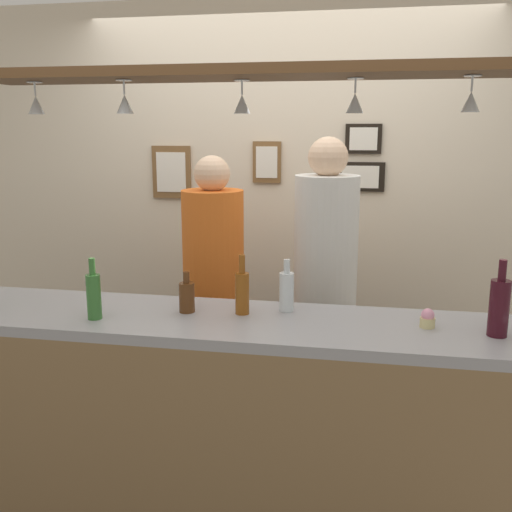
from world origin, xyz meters
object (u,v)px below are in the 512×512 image
(picture_frame_lower_pair, at_px, (360,177))
(bottle_soda_clear, at_px, (287,290))
(cupcake, at_px, (428,319))
(picture_frame_crest, at_px, (267,162))
(picture_frame_caricature, at_px, (172,172))
(bottle_wine_dark_red, at_px, (499,306))
(person_middle_orange_shirt, at_px, (214,276))
(person_right_white_patterned_shirt, at_px, (325,269))
(picture_frame_upper_small, at_px, (363,139))
(bottle_beer_green_import, at_px, (94,295))
(bottle_beer_amber_tall, at_px, (242,291))
(bottle_beer_brown_stubby, at_px, (187,296))

(picture_frame_lower_pair, bearing_deg, bottle_soda_clear, -102.64)
(cupcake, distance_m, picture_frame_crest, 1.72)
(bottle_soda_clear, bearing_deg, picture_frame_caricature, 126.60)
(bottle_wine_dark_red, height_order, picture_frame_caricature, picture_frame_caricature)
(person_middle_orange_shirt, relative_size, person_right_white_patterned_shirt, 0.94)
(person_middle_orange_shirt, distance_m, picture_frame_upper_small, 1.25)
(bottle_beer_green_import, height_order, bottle_beer_amber_tall, same)
(picture_frame_caricature, bearing_deg, cupcake, -42.08)
(picture_frame_crest, bearing_deg, person_right_white_patterned_shirt, -55.87)
(bottle_beer_brown_stubby, height_order, bottle_beer_amber_tall, bottle_beer_amber_tall)
(bottle_beer_brown_stubby, height_order, picture_frame_lower_pair, picture_frame_lower_pair)
(person_middle_orange_shirt, bearing_deg, person_right_white_patterned_shirt, -0.00)
(bottle_soda_clear, distance_m, bottle_wine_dark_red, 0.86)
(person_middle_orange_shirt, relative_size, bottle_beer_brown_stubby, 9.28)
(bottle_beer_brown_stubby, height_order, bottle_beer_green_import, bottle_beer_green_import)
(bottle_soda_clear, xyz_separation_m, bottle_beer_green_import, (-0.78, -0.26, 0.01))
(bottle_beer_amber_tall, xyz_separation_m, picture_frame_caricature, (-0.76, 1.34, 0.40))
(bottle_beer_brown_stubby, relative_size, bottle_wine_dark_red, 0.60)
(bottle_soda_clear, xyz_separation_m, picture_frame_upper_small, (0.30, 1.26, 0.63))
(picture_frame_caricature, height_order, picture_frame_crest, picture_frame_crest)
(bottle_beer_green_import, distance_m, picture_frame_lower_pair, 1.89)
(person_right_white_patterned_shirt, relative_size, picture_frame_caricature, 5.21)
(picture_frame_lower_pair, bearing_deg, cupcake, -77.63)
(bottle_beer_amber_tall, xyz_separation_m, picture_frame_crest, (-0.12, 1.34, 0.47))
(bottle_beer_amber_tall, bearing_deg, bottle_wine_dark_red, -4.92)
(picture_frame_caricature, bearing_deg, bottle_soda_clear, -53.40)
(bottle_wine_dark_red, bearing_deg, bottle_soda_clear, 168.97)
(bottle_beer_green_import, xyz_separation_m, picture_frame_upper_small, (1.07, 1.52, 0.62))
(person_right_white_patterned_shirt, height_order, picture_frame_lower_pair, person_right_white_patterned_shirt)
(bottle_soda_clear, height_order, bottle_wine_dark_red, bottle_wine_dark_red)
(person_right_white_patterned_shirt, xyz_separation_m, bottle_beer_amber_tall, (-0.31, -0.71, 0.06))
(bottle_soda_clear, bearing_deg, picture_frame_crest, 103.48)
(cupcake, xyz_separation_m, picture_frame_lower_pair, (-0.30, 1.38, 0.45))
(person_middle_orange_shirt, distance_m, bottle_beer_amber_tall, 0.79)
(person_right_white_patterned_shirt, distance_m, cupcake, 0.88)
(bottle_soda_clear, relative_size, bottle_beer_amber_tall, 0.88)
(picture_frame_upper_small, distance_m, picture_frame_crest, 0.62)
(bottle_beer_green_import, height_order, picture_frame_upper_small, picture_frame_upper_small)
(picture_frame_caricature, bearing_deg, person_middle_orange_shirt, -54.92)
(bottle_beer_brown_stubby, relative_size, picture_frame_caricature, 0.53)
(person_right_white_patterned_shirt, relative_size, bottle_beer_amber_tall, 6.81)
(picture_frame_caricature, distance_m, picture_frame_upper_small, 1.25)
(picture_frame_caricature, relative_size, picture_frame_lower_pair, 1.13)
(person_right_white_patterned_shirt, relative_size, picture_frame_upper_small, 8.05)
(picture_frame_lower_pair, bearing_deg, bottle_beer_amber_tall, -109.13)
(cupcake, relative_size, picture_frame_crest, 0.30)
(bottle_wine_dark_red, relative_size, cupcake, 3.85)
(bottle_beer_brown_stubby, bearing_deg, bottle_beer_green_import, -155.43)
(bottle_beer_green_import, height_order, bottle_wine_dark_red, bottle_wine_dark_red)
(person_right_white_patterned_shirt, distance_m, bottle_beer_brown_stubby, 0.91)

